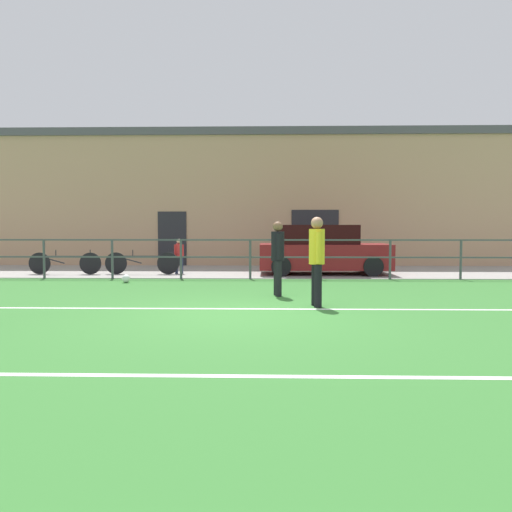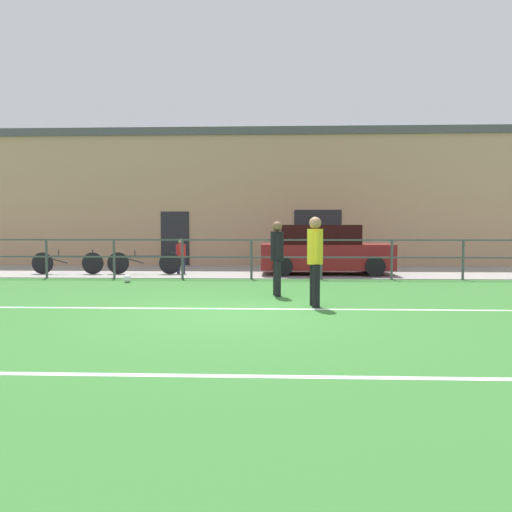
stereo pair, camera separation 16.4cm
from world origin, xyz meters
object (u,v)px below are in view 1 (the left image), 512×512
object	(u,v)px
player_winger	(317,256)
soccer_ball_match	(126,279)
spectator_child	(179,254)
parked_car_red	(323,251)
trash_bin_0	(285,253)
player_goalkeeper	(278,254)
bicycle_parked_0	(65,263)
bicycle_parked_1	(142,263)

from	to	relation	value
player_winger	soccer_ball_match	distance (m)	6.26
spectator_child	parked_car_red	size ratio (longest dim) A/B	0.27
player_winger	trash_bin_0	distance (m)	9.20
player_goalkeeper	parked_car_red	xyz separation A→B (m)	(1.50, 5.07, -0.16)
player_winger	parked_car_red	bearing A→B (deg)	166.69
spectator_child	player_winger	bearing A→B (deg)	108.30
parked_car_red	bicycle_parked_0	world-z (taller)	parked_car_red
player_winger	soccer_ball_match	size ratio (longest dim) A/B	7.55
soccer_ball_match	bicycle_parked_1	xyz separation A→B (m)	(-0.14, 2.27, 0.27)
trash_bin_0	soccer_ball_match	bearing A→B (deg)	-130.53
trash_bin_0	bicycle_parked_0	bearing A→B (deg)	-156.80
bicycle_parked_0	soccer_ball_match	bearing A→B (deg)	-40.74
player_winger	bicycle_parked_1	xyz separation A→B (m)	(-4.88, 6.27, -0.58)
bicycle_parked_1	trash_bin_0	distance (m)	5.43
spectator_child	trash_bin_0	size ratio (longest dim) A/B	1.07
spectator_child	bicycle_parked_1	size ratio (longest dim) A/B	0.47
player_goalkeeper	parked_car_red	bearing A→B (deg)	-23.84
trash_bin_0	parked_car_red	bearing A→B (deg)	-67.39
parked_car_red	player_winger	bearing A→B (deg)	-96.86
player_winger	spectator_child	xyz separation A→B (m)	(-3.76, 6.54, -0.31)
parked_car_red	trash_bin_0	xyz separation A→B (m)	(-1.10, 2.63, -0.21)
player_winger	bicycle_parked_0	world-z (taller)	player_winger
soccer_ball_match	spectator_child	bearing A→B (deg)	68.80
soccer_ball_match	parked_car_red	xyz separation A→B (m)	(5.53, 2.55, 0.64)
soccer_ball_match	bicycle_parked_1	distance (m)	2.29
soccer_ball_match	parked_car_red	bearing A→B (deg)	24.77
bicycle_parked_1	spectator_child	bearing A→B (deg)	13.50
player_goalkeeper	player_winger	bearing A→B (deg)	-161.87
spectator_child	trash_bin_0	bearing A→B (deg)	-154.10
spectator_child	trash_bin_0	xyz separation A→B (m)	(3.45, 2.65, -0.11)
soccer_ball_match	trash_bin_0	size ratio (longest dim) A/B	0.22
player_goalkeeper	soccer_ball_match	xyz separation A→B (m)	(-4.04, 2.52, -0.81)
bicycle_parked_1	player_goalkeeper	bearing A→B (deg)	-48.91
spectator_child	trash_bin_0	distance (m)	4.35
parked_car_red	bicycle_parked_1	size ratio (longest dim) A/B	1.74
soccer_ball_match	trash_bin_0	xyz separation A→B (m)	(4.43, 5.19, 0.43)
player_winger	parked_car_red	xyz separation A→B (m)	(0.79, 6.55, -0.20)
spectator_child	soccer_ball_match	bearing A→B (deg)	57.20
bicycle_parked_1	player_winger	bearing A→B (deg)	-52.09
bicycle_parked_1	parked_car_red	bearing A→B (deg)	2.86
bicycle_parked_0	spectator_child	bearing A→B (deg)	5.58
player_goalkeeper	spectator_child	world-z (taller)	player_goalkeeper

